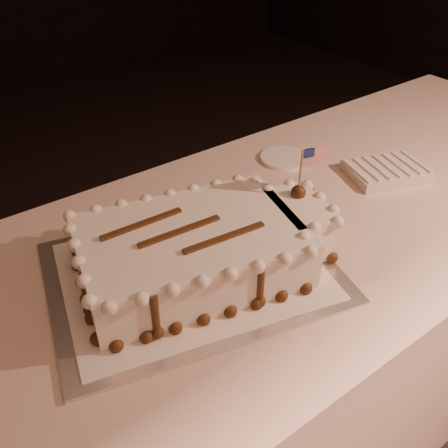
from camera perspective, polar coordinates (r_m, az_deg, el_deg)
banquet_table at (r=1.38m, az=3.57°, el=-13.55°), size 2.40×0.80×0.75m
cake_board at (r=1.01m, az=-3.66°, el=-5.55°), size 0.64×0.54×0.01m
doily at (r=1.01m, az=-3.68°, el=-5.33°), size 0.58×0.49×0.00m
sheet_cake at (r=0.98m, az=-2.16°, el=-2.65°), size 0.55×0.39×0.21m
napkin_stack at (r=1.39m, az=18.01°, el=5.77°), size 0.23×0.20×0.03m
side_plate at (r=1.41m, az=6.90°, el=7.47°), size 0.13×0.13×0.01m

